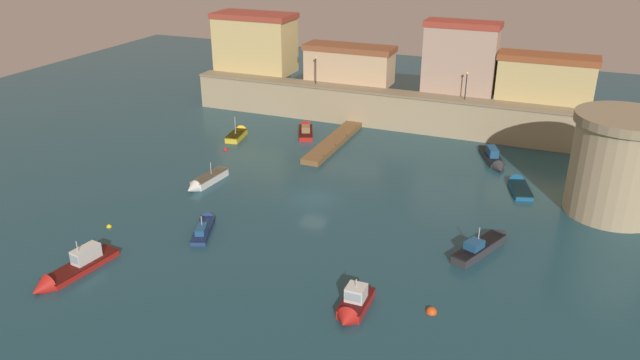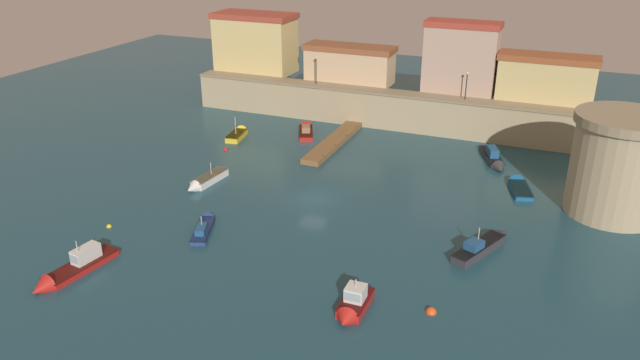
# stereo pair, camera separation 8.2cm
# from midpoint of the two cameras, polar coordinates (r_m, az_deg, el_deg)

# --- Properties ---
(ground_plane) EXTENTS (132.63, 132.63, 0.00)m
(ground_plane) POSITION_cam_midpoint_polar(r_m,az_deg,el_deg) (58.43, -0.60, -1.77)
(ground_plane) COLOR #1E4756
(quay_wall) EXTENTS (52.68, 2.85, 4.65)m
(quay_wall) POSITION_cam_midpoint_polar(r_m,az_deg,el_deg) (78.24, 6.15, 6.58)
(quay_wall) COLOR tan
(quay_wall) RESTS_ON ground
(old_town_backdrop) EXTENTS (49.93, 5.66, 8.86)m
(old_town_backdrop) POSITION_cam_midpoint_polar(r_m,az_deg,el_deg) (81.09, 4.54, 11.40)
(old_town_backdrop) COLOR #D4B974
(old_town_backdrop) RESTS_ON ground
(fortress_tower) EXTENTS (8.84, 8.84, 9.23)m
(fortress_tower) POSITION_cam_midpoint_polar(r_m,az_deg,el_deg) (60.06, 26.12, 1.28)
(fortress_tower) COLOR tan
(fortress_tower) RESTS_ON ground
(pier_dock) EXTENTS (2.11, 14.57, 0.70)m
(pier_dock) POSITION_cam_midpoint_polar(r_m,az_deg,el_deg) (72.28, 1.32, 3.57)
(pier_dock) COLOR brown
(pier_dock) RESTS_ON ground
(quay_lamp_0) EXTENTS (0.32, 0.32, 3.59)m
(quay_lamp_0) POSITION_cam_midpoint_polar(r_m,az_deg,el_deg) (80.10, -0.34, 10.58)
(quay_lamp_0) COLOR black
(quay_lamp_0) RESTS_ON quay_wall
(quay_lamp_1) EXTENTS (0.32, 0.32, 3.34)m
(quay_lamp_1) POSITION_cam_midpoint_polar(r_m,az_deg,el_deg) (75.01, 13.51, 8.93)
(quay_lamp_1) COLOR black
(quay_lamp_1) RESTS_ON quay_wall
(moored_boat_0) EXTENTS (4.07, 7.41, 1.84)m
(moored_boat_0) POSITION_cam_midpoint_polar(r_m,az_deg,el_deg) (69.52, 15.89, 1.89)
(moored_boat_0) COLOR #333338
(moored_boat_0) RESTS_ON ground
(moored_boat_1) EXTENTS (2.71, 7.48, 3.06)m
(moored_boat_1) POSITION_cam_midpoint_polar(r_m,az_deg,el_deg) (50.03, -22.17, -7.78)
(moored_boat_1) COLOR red
(moored_boat_1) RESTS_ON ground
(moored_boat_2) EXTENTS (1.72, 4.49, 2.75)m
(moored_boat_2) POSITION_cam_midpoint_polar(r_m,az_deg,el_deg) (42.49, 3.12, -11.58)
(moored_boat_2) COLOR red
(moored_boat_2) RESTS_ON ground
(moored_boat_3) EXTENTS (3.11, 5.64, 1.57)m
(moored_boat_3) POSITION_cam_midpoint_polar(r_m,az_deg,el_deg) (63.84, 17.98, -0.46)
(moored_boat_3) COLOR #195689
(moored_boat_3) RESTS_ON ground
(moored_boat_4) EXTENTS (1.85, 5.98, 2.27)m
(moored_boat_4) POSITION_cam_midpoint_polar(r_m,az_deg,el_deg) (62.35, -10.62, -0.09)
(moored_boat_4) COLOR white
(moored_boat_4) RESTS_ON ground
(moored_boat_5) EXTENTS (3.97, 6.30, 1.81)m
(moored_boat_5) POSITION_cam_midpoint_polar(r_m,az_deg,el_deg) (76.04, -1.29, 4.69)
(moored_boat_5) COLOR red
(moored_boat_5) RESTS_ON ground
(moored_boat_6) EXTENTS (4.02, 7.22, 2.64)m
(moored_boat_6) POSITION_cam_midpoint_polar(r_m,az_deg,el_deg) (51.29, 15.01, -5.85)
(moored_boat_6) COLOR #333338
(moored_boat_6) RESTS_ON ground
(moored_boat_7) EXTENTS (3.33, 6.00, 2.11)m
(moored_boat_7) POSITION_cam_midpoint_polar(r_m,az_deg,el_deg) (53.95, -10.60, -4.12)
(moored_boat_7) COLOR navy
(moored_boat_7) RESTS_ON ground
(moored_boat_8) EXTENTS (2.34, 5.12, 3.19)m
(moored_boat_8) POSITION_cam_midpoint_polar(r_m,az_deg,el_deg) (75.52, -7.53, 4.31)
(moored_boat_8) COLOR gold
(moored_boat_8) RESTS_ON ground
(mooring_buoy_0) EXTENTS (0.77, 0.77, 0.77)m
(mooring_buoy_0) POSITION_cam_midpoint_polar(r_m,az_deg,el_deg) (43.42, 10.34, -12.02)
(mooring_buoy_0) COLOR #EA4C19
(mooring_buoy_0) RESTS_ON ground
(mooring_buoy_1) EXTENTS (0.52, 0.52, 0.52)m
(mooring_buoy_1) POSITION_cam_midpoint_polar(r_m,az_deg,el_deg) (71.38, -8.73, 2.77)
(mooring_buoy_1) COLOR red
(mooring_buoy_1) RESTS_ON ground
(mooring_buoy_2) EXTENTS (0.47, 0.47, 0.47)m
(mooring_buoy_2) POSITION_cam_midpoint_polar(r_m,az_deg,el_deg) (56.40, -18.97, -4.14)
(mooring_buoy_2) COLOR yellow
(mooring_buoy_2) RESTS_ON ground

